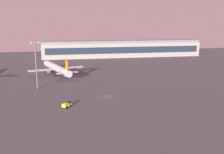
# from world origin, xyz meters

# --- Properties ---
(ground_plane) EXTENTS (416.00, 416.00, 0.00)m
(ground_plane) POSITION_xyz_m (0.00, 0.00, 0.00)
(ground_plane) COLOR #4C4C51
(terminal_building) EXTENTS (157.99, 22.40, 16.40)m
(terminal_building) POSITION_xyz_m (41.46, 141.36, 8.09)
(terminal_building) COLOR #B2AD99
(terminal_building) RESTS_ON ground
(airplane_mid_apron) EXTENTS (36.12, 45.94, 12.09)m
(airplane_mid_apron) POSITION_xyz_m (-22.98, 55.26, 4.57)
(airplane_mid_apron) COLOR silver
(airplane_mid_apron) RESTS_ON ground
(maintenance_van) EXTENTS (4.16, 4.43, 2.25)m
(maintenance_van) POSITION_xyz_m (-18.65, -12.29, 1.18)
(maintenance_van) COLOR yellow
(maintenance_van) RESTS_ON ground
(apron_light_east) EXTENTS (4.80, 0.90, 24.17)m
(apron_light_east) POSITION_xyz_m (-32.68, 21.46, 13.90)
(apron_light_east) COLOR slate
(apron_light_east) RESTS_ON ground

